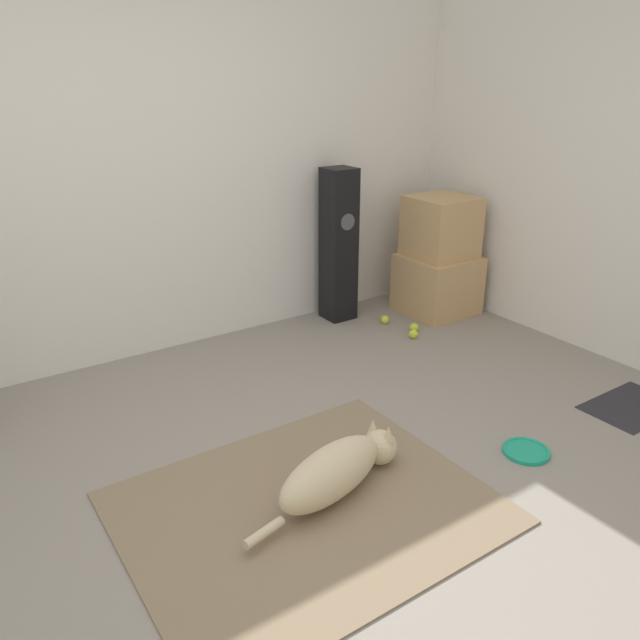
{
  "coord_description": "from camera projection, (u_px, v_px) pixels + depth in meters",
  "views": [
    {
      "loc": [
        -1.18,
        -1.83,
        1.81
      ],
      "look_at": [
        0.72,
        0.97,
        0.45
      ],
      "focal_mm": 35.0,
      "sensor_mm": 36.0,
      "label": 1
    }
  ],
  "objects": [
    {
      "name": "tennis_ball_loose_on_carpet",
      "position": [
        413.0,
        334.0,
        4.51
      ],
      "size": [
        0.07,
        0.07,
        0.07
      ],
      "color": "#C6E033",
      "rests_on": "ground_plane"
    },
    {
      "name": "tennis_ball_near_speaker",
      "position": [
        414.0,
        327.0,
        4.63
      ],
      "size": [
        0.07,
        0.07,
        0.07
      ],
      "color": "#C6E033",
      "rests_on": "ground_plane"
    },
    {
      "name": "dog",
      "position": [
        338.0,
        469.0,
        2.82
      ],
      "size": [
        0.93,
        0.36,
        0.25
      ],
      "color": "beige",
      "rests_on": "area_rug"
    },
    {
      "name": "cardboard_box_upper",
      "position": [
        441.0,
        227.0,
        4.8
      ],
      "size": [
        0.47,
        0.45,
        0.46
      ],
      "color": "tan",
      "rests_on": "cardboard_box_lower"
    },
    {
      "name": "tennis_ball_by_boxes",
      "position": [
        385.0,
        319.0,
        4.77
      ],
      "size": [
        0.07,
        0.07,
        0.07
      ],
      "color": "#C6E033",
      "rests_on": "ground_plane"
    },
    {
      "name": "door_mat",
      "position": [
        632.0,
        406.0,
        3.6
      ],
      "size": [
        0.57,
        0.36,
        0.01
      ],
      "color": "#28282D",
      "rests_on": "ground_plane"
    },
    {
      "name": "area_rug",
      "position": [
        307.0,
        507.0,
        2.77
      ],
      "size": [
        1.57,
        1.29,
        0.01
      ],
      "color": "#847056",
      "rests_on": "ground_plane"
    },
    {
      "name": "frisbee",
      "position": [
        526.0,
        451.0,
        3.16
      ],
      "size": [
        0.24,
        0.24,
        0.03
      ],
      "color": "#199E7A",
      "rests_on": "ground_plane"
    },
    {
      "name": "wall_back",
      "position": [
        121.0,
        163.0,
        3.83
      ],
      "size": [
        8.0,
        0.06,
        2.55
      ],
      "color": "silver",
      "rests_on": "ground_plane"
    },
    {
      "name": "floor_speaker",
      "position": [
        339.0,
        246.0,
        4.7
      ],
      "size": [
        0.22,
        0.22,
        1.16
      ],
      "color": "black",
      "rests_on": "ground_plane"
    },
    {
      "name": "cardboard_box_lower",
      "position": [
        437.0,
        284.0,
        4.95
      ],
      "size": [
        0.53,
        0.52,
        0.46
      ],
      "color": "tan",
      "rests_on": "ground_plane"
    },
    {
      "name": "ground_plane",
      "position": [
        309.0,
        521.0,
        2.69
      ],
      "size": [
        12.0,
        12.0,
        0.0
      ],
      "primitive_type": "plane",
      "color": "gray"
    }
  ]
}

